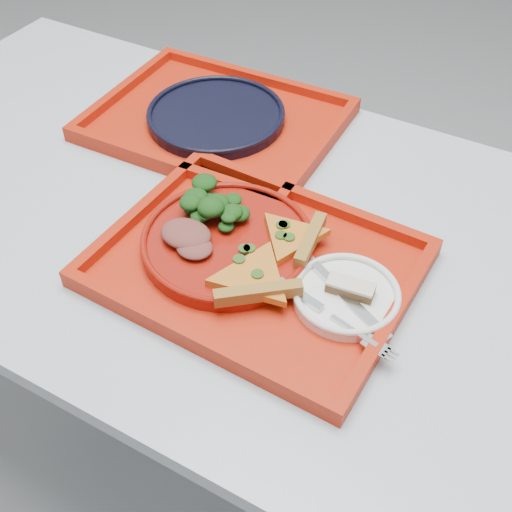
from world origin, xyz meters
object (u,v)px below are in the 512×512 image
tray_main (256,267)px  tray_far (216,123)px  dessert_bar (350,288)px  navy_plate (216,117)px  dinner_plate (228,243)px

tray_main → tray_far: size_ratio=1.00×
tray_main → dessert_bar: 0.15m
navy_plate → dessert_bar: (0.40, -0.29, 0.02)m
tray_main → dinner_plate: (-0.05, 0.01, 0.02)m
navy_plate → dessert_bar: bearing=-36.0°
dinner_plate → navy_plate: bearing=124.6°
tray_far → dessert_bar: size_ratio=6.51×
dinner_plate → navy_plate: (-0.20, 0.29, -0.00)m
dinner_plate → dessert_bar: size_ratio=3.76×
tray_main → dessert_bar: dessert_bar is taller
tray_main → navy_plate: size_ratio=1.73×
tray_main → navy_plate: bearing=132.3°
tray_far → navy_plate: navy_plate is taller
tray_main → dessert_bar: size_ratio=6.51×
tray_main → tray_far: (-0.25, 0.30, 0.00)m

